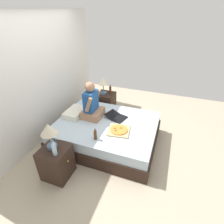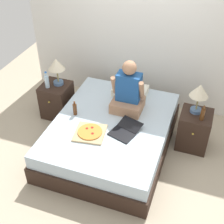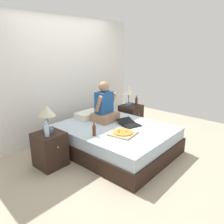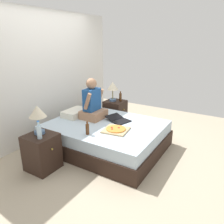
{
  "view_description": "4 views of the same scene",
  "coord_description": "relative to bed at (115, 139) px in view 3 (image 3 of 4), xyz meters",
  "views": [
    {
      "loc": [
        -2.73,
        -1.12,
        2.5
      ],
      "look_at": [
        0.15,
        -0.07,
        0.66
      ],
      "focal_mm": 28.0,
      "sensor_mm": 36.0,
      "label": 1
    },
    {
      "loc": [
        1.14,
        -3.17,
        3.26
      ],
      "look_at": [
        0.08,
        -0.19,
        0.81
      ],
      "focal_mm": 50.0,
      "sensor_mm": 36.0,
      "label": 2
    },
    {
      "loc": [
        -2.88,
        -2.43,
        1.92
      ],
      "look_at": [
        -0.14,
        -0.05,
        0.8
      ],
      "focal_mm": 35.0,
      "sensor_mm": 36.0,
      "label": 3
    },
    {
      "loc": [
        -3.11,
        -2.05,
        1.96
      ],
      "look_at": [
        0.01,
        -0.14,
        0.73
      ],
      "focal_mm": 35.0,
      "sensor_mm": 36.0,
      "label": 4
    }
  ],
  "objects": [
    {
      "name": "beer_bottle_on_bed",
      "position": [
        -0.55,
        -0.01,
        0.34
      ],
      "size": [
        0.06,
        0.06,
        0.22
      ],
      "color": "#4C2811",
      "rests_on": "bed"
    },
    {
      "name": "laptop",
      "position": [
        0.24,
        -0.15,
        0.26
      ],
      "size": [
        0.42,
        0.49,
        0.07
      ],
      "color": "black",
      "rests_on": "bed"
    },
    {
      "name": "beer_bottle",
      "position": [
        1.18,
        0.35,
        0.43
      ],
      "size": [
        0.06,
        0.06,
        0.23
      ],
      "color": "#512D14",
      "rests_on": "nightstand_right"
    },
    {
      "name": "lamp_on_right_nightstand",
      "position": [
        1.08,
        0.5,
        0.66
      ],
      "size": [
        0.26,
        0.26,
        0.45
      ],
      "color": "#4C6B93",
      "rests_on": "nightstand_right"
    },
    {
      "name": "nightstand_left",
      "position": [
        -1.11,
        0.45,
        0.05
      ],
      "size": [
        0.44,
        0.47,
        0.58
      ],
      "color": "black",
      "rests_on": "ground"
    },
    {
      "name": "ground_plane",
      "position": [
        0.0,
        0.0,
        -0.24
      ],
      "size": [
        5.87,
        5.87,
        0.0
      ],
      "primitive_type": "plane",
      "color": "tan"
    },
    {
      "name": "pillow",
      "position": [
        0.05,
        0.75,
        0.3
      ],
      "size": [
        0.52,
        0.34,
        0.12
      ],
      "primitive_type": "cube",
      "color": "silver",
      "rests_on": "bed"
    },
    {
      "name": "bed",
      "position": [
        0.0,
        0.0,
        0.0
      ],
      "size": [
        1.61,
        2.06,
        0.48
      ],
      "color": "black",
      "rests_on": "ground"
    },
    {
      "name": "pizza_box",
      "position": [
        -0.18,
        -0.33,
        0.26
      ],
      "size": [
        0.45,
        0.45,
        0.05
      ],
      "color": "tan",
      "rests_on": "bed"
    },
    {
      "name": "nightstand_right",
      "position": [
        1.11,
        0.45,
        0.05
      ],
      "size": [
        0.44,
        0.47,
        0.58
      ],
      "color": "black",
      "rests_on": "ground"
    },
    {
      "name": "water_bottle",
      "position": [
        -1.19,
        0.36,
        0.45
      ],
      "size": [
        0.07,
        0.07,
        0.28
      ],
      "color": "silver",
      "rests_on": "nightstand_left"
    },
    {
      "name": "wall_back",
      "position": [
        0.0,
        1.39,
        1.01
      ],
      "size": [
        3.87,
        0.12,
        2.5
      ],
      "primitive_type": "cube",
      "color": "silver",
      "rests_on": "ground"
    },
    {
      "name": "person_seated",
      "position": [
        0.12,
        0.37,
        0.53
      ],
      "size": [
        0.47,
        0.4,
        0.78
      ],
      "color": "#A37556",
      "rests_on": "bed"
    },
    {
      "name": "lamp_on_left_nightstand",
      "position": [
        -1.07,
        0.5,
        0.66
      ],
      "size": [
        0.26,
        0.26,
        0.45
      ],
      "color": "#4C6B93",
      "rests_on": "nightstand_left"
    }
  ]
}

